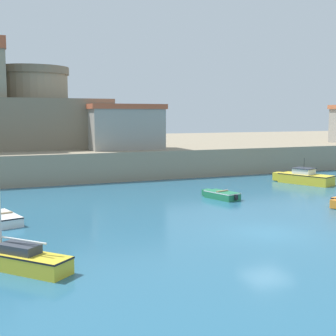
{
  "coord_description": "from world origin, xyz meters",
  "views": [
    {
      "loc": [
        -14.22,
        -20.5,
        6.25
      ],
      "look_at": [
        0.14,
        14.09,
        2.0
      ],
      "focal_mm": 50.0,
      "sensor_mm": 36.0,
      "label": 1
    }
  ],
  "objects_px": {
    "motorboat_yellow_0": "(304,178)",
    "fortress": "(34,118)",
    "dinghy_white_3": "(1,218)",
    "harbor_shed_near_wharf": "(125,127)",
    "sailboat_yellow_4": "(8,257)",
    "dinghy_green_2": "(221,195)"
  },
  "relations": [
    {
      "from": "motorboat_yellow_0",
      "to": "dinghy_white_3",
      "type": "xyz_separation_m",
      "value": [
        -26.5,
        -6.07,
        -0.25
      ]
    },
    {
      "from": "motorboat_yellow_0",
      "to": "dinghy_green_2",
      "type": "bearing_deg",
      "value": -160.01
    },
    {
      "from": "harbor_shed_near_wharf",
      "to": "sailboat_yellow_4",
      "type": "bearing_deg",
      "value": -116.9
    },
    {
      "from": "sailboat_yellow_4",
      "to": "harbor_shed_near_wharf",
      "type": "height_order",
      "value": "harbor_shed_near_wharf"
    },
    {
      "from": "motorboat_yellow_0",
      "to": "fortress",
      "type": "xyz_separation_m",
      "value": [
        -21.54,
        19.07,
        5.34
      ]
    },
    {
      "from": "motorboat_yellow_0",
      "to": "fortress",
      "type": "height_order",
      "value": "fortress"
    },
    {
      "from": "motorboat_yellow_0",
      "to": "harbor_shed_near_wharf",
      "type": "relative_size",
      "value": 0.75
    },
    {
      "from": "harbor_shed_near_wharf",
      "to": "dinghy_green_2",
      "type": "bearing_deg",
      "value": -79.85
    },
    {
      "from": "fortress",
      "to": "harbor_shed_near_wharf",
      "type": "xyz_separation_m",
      "value": [
        8.0,
        -7.76,
        -0.81
      ]
    },
    {
      "from": "dinghy_green_2",
      "to": "sailboat_yellow_4",
      "type": "bearing_deg",
      "value": -146.1
    },
    {
      "from": "motorboat_yellow_0",
      "to": "fortress",
      "type": "relative_size",
      "value": 0.4
    },
    {
      "from": "dinghy_white_3",
      "to": "sailboat_yellow_4",
      "type": "distance_m",
      "value": 8.54
    },
    {
      "from": "dinghy_green_2",
      "to": "dinghy_white_3",
      "type": "distance_m",
      "value": 15.83
    },
    {
      "from": "dinghy_green_2",
      "to": "sailboat_yellow_4",
      "type": "relative_size",
      "value": 0.62
    },
    {
      "from": "dinghy_green_2",
      "to": "sailboat_yellow_4",
      "type": "distance_m",
      "value": 19.13
    },
    {
      "from": "motorboat_yellow_0",
      "to": "sailboat_yellow_4",
      "type": "height_order",
      "value": "sailboat_yellow_4"
    },
    {
      "from": "dinghy_white_3",
      "to": "fortress",
      "type": "xyz_separation_m",
      "value": [
        4.96,
        25.14,
        5.59
      ]
    },
    {
      "from": "motorboat_yellow_0",
      "to": "dinghy_green_2",
      "type": "relative_size",
      "value": 1.65
    },
    {
      "from": "sailboat_yellow_4",
      "to": "motorboat_yellow_0",
      "type": "bearing_deg",
      "value": 28.68
    },
    {
      "from": "dinghy_white_3",
      "to": "fortress",
      "type": "distance_m",
      "value": 26.22
    },
    {
      "from": "sailboat_yellow_4",
      "to": "dinghy_white_3",
      "type": "bearing_deg",
      "value": 88.73
    },
    {
      "from": "fortress",
      "to": "dinghy_white_3",
      "type": "bearing_deg",
      "value": -101.16
    }
  ]
}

